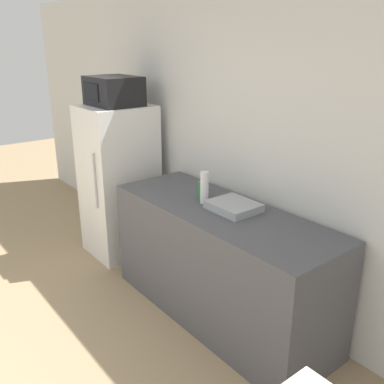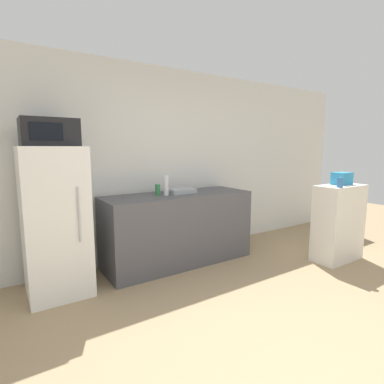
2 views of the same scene
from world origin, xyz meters
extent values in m
cube|color=silver|center=(0.00, 2.73, 1.30)|extent=(8.00, 0.06, 2.60)
cube|color=white|center=(-1.17, 2.28, 0.77)|extent=(0.60, 0.65, 1.53)
cylinder|color=#B7B7BC|center=(-1.00, 1.94, 0.88)|extent=(0.02, 0.02, 0.54)
cube|color=black|center=(-1.17, 2.28, 1.67)|extent=(0.52, 0.40, 0.27)
cube|color=black|center=(-1.22, 2.07, 1.67)|extent=(0.29, 0.01, 0.16)
cube|color=#4C4C51|center=(0.33, 2.32, 0.46)|extent=(1.96, 0.69, 0.92)
cube|color=#9EA3A8|center=(0.40, 2.38, 0.95)|extent=(0.35, 0.30, 0.06)
cylinder|color=silver|center=(0.14, 2.31, 1.05)|extent=(0.07, 0.07, 0.25)
cylinder|color=#2D7F42|center=(0.05, 2.35, 0.99)|extent=(0.06, 0.06, 0.14)
camera|label=1|loc=(2.53, 0.30, 2.12)|focal=40.00mm
camera|label=2|loc=(-1.64, -1.01, 1.52)|focal=28.00mm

